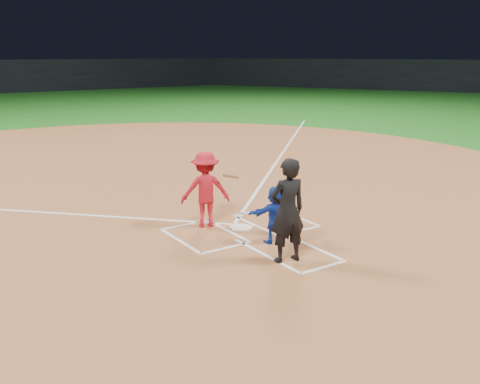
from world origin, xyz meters
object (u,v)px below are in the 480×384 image
catcher (275,215)px  batter_at_plate (206,189)px  home_plate (241,228)px  umpire (287,211)px

catcher → batter_at_plate: (-0.67, 1.77, 0.26)m
home_plate → catcher: size_ratio=0.49×
catcher → umpire: size_ratio=0.60×
catcher → batter_at_plate: batter_at_plate is taller
umpire → batter_at_plate: umpire is taller
catcher → umpire: umpire is taller
home_plate → umpire: (-0.38, -2.15, 1.01)m
catcher → batter_at_plate: bearing=-56.6°
umpire → batter_at_plate: bearing=-77.5°
home_plate → catcher: 1.33m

